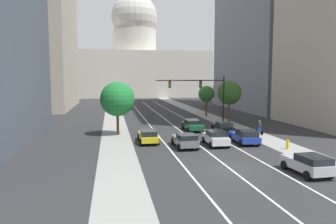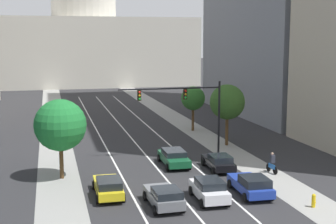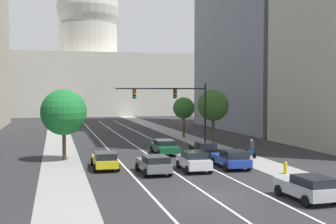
{
  "view_description": "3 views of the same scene",
  "coord_description": "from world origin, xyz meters",
  "views": [
    {
      "loc": [
        -8.7,
        -22.83,
        6.82
      ],
      "look_at": [
        -2.27,
        14.02,
        2.87
      ],
      "focal_mm": 35.21,
      "sensor_mm": 36.0,
      "label": 1
    },
    {
      "loc": [
        -8.7,
        -21.55,
        10.93
      ],
      "look_at": [
        1.18,
        18.21,
        4.68
      ],
      "focal_mm": 51.74,
      "sensor_mm": 36.0,
      "label": 2
    },
    {
      "loc": [
        -8.7,
        -24.46,
        6.1
      ],
      "look_at": [
        0.98,
        13.99,
        4.29
      ],
      "focal_mm": 48.3,
      "sensor_mm": 36.0,
      "label": 3
    }
  ],
  "objects": [
    {
      "name": "ground_plane",
      "position": [
        0.0,
        40.0,
        0.0
      ],
      "size": [
        400.0,
        400.0,
        0.0
      ],
      "primitive_type": "plane",
      "color": "#2B2B2D"
    },
    {
      "name": "sidewalk_left",
      "position": [
        -8.19,
        35.0,
        0.01
      ],
      "size": [
        3.29,
        130.0,
        0.01
      ],
      "primitive_type": "cube",
      "color": "gray",
      "rests_on": "ground"
    },
    {
      "name": "sidewalk_right",
      "position": [
        8.19,
        35.0,
        0.01
      ],
      "size": [
        3.29,
        130.0,
        0.01
      ],
      "primitive_type": "cube",
      "color": "gray",
      "rests_on": "ground"
    },
    {
      "name": "lane_stripe_left",
      "position": [
        -3.27,
        25.0,
        0.01
      ],
      "size": [
        0.16,
        90.0,
        0.01
      ],
      "primitive_type": "cube",
      "color": "white",
      "rests_on": "ground"
    },
    {
      "name": "lane_stripe_center",
      "position": [
        0.0,
        25.0,
        0.01
      ],
      "size": [
        0.16,
        90.0,
        0.01
      ],
      "primitive_type": "cube",
      "color": "white",
      "rests_on": "ground"
    },
    {
      "name": "lane_stripe_right",
      "position": [
        3.27,
        25.0,
        0.01
      ],
      "size": [
        0.16,
        90.0,
        0.01
      ],
      "primitive_type": "cube",
      "color": "white",
      "rests_on": "ground"
    },
    {
      "name": "office_tower_far_left",
      "position": [
        -25.37,
        54.61,
        17.24
      ],
      "size": [
        16.99,
        30.14,
        34.41
      ],
      "color": "#B7AD99",
      "rests_on": "ground"
    },
    {
      "name": "capitol_building",
      "position": [
        0.0,
        95.7,
        12.17
      ],
      "size": [
        50.83,
        22.49,
        37.0
      ],
      "color": "beige",
      "rests_on": "ground"
    },
    {
      "name": "car_gray",
      "position": [
        -1.63,
        7.92,
        0.75
      ],
      "size": [
        2.13,
        4.23,
        1.42
      ],
      "rotation": [
        0.0,
        0.0,
        1.6
      ],
      "color": "slate",
      "rests_on": "ground"
    },
    {
      "name": "car_blue",
      "position": [
        4.9,
        8.88,
        0.76
      ],
      "size": [
        2.27,
        4.78,
        1.47
      ],
      "rotation": [
        0.0,
        0.0,
        1.53
      ],
      "color": "#1E389E",
      "rests_on": "ground"
    },
    {
      "name": "car_white",
      "position": [
        1.63,
        8.44,
        0.8
      ],
      "size": [
        2.11,
        4.12,
        1.52
      ],
      "rotation": [
        0.0,
        0.0,
        1.54
      ],
      "color": "silver",
      "rests_on": "ground"
    },
    {
      "name": "car_yellow",
      "position": [
        -4.91,
        10.99,
        0.73
      ],
      "size": [
        1.99,
        4.73,
        1.38
      ],
      "rotation": [
        0.0,
        0.0,
        1.56
      ],
      "color": "yellow",
      "rests_on": "ground"
    },
    {
      "name": "car_green",
      "position": [
        1.64,
        17.96,
        0.74
      ],
      "size": [
        2.16,
        4.82,
        1.39
      ],
      "rotation": [
        0.0,
        0.0,
        1.56
      ],
      "color": "#14512D",
      "rests_on": "ground"
    },
    {
      "name": "car_black",
      "position": [
        4.9,
        15.6,
        0.72
      ],
      "size": [
        2.11,
        4.4,
        1.36
      ],
      "rotation": [
        0.0,
        0.0,
        1.53
      ],
      "color": "black",
      "rests_on": "ground"
    },
    {
      "name": "car_silver",
      "position": [
        4.91,
        -2.22,
        0.78
      ],
      "size": [
        2.17,
        4.09,
        1.46
      ],
      "rotation": [
        0.0,
        0.0,
        1.62
      ],
      "color": "#B2B5BA",
      "rests_on": "ground"
    },
    {
      "name": "traffic_signal_mast",
      "position": [
        3.78,
        21.02,
        5.04
      ],
      "size": [
        9.65,
        0.39,
        6.96
      ],
      "color": "black",
      "rests_on": "ground"
    },
    {
      "name": "fire_hydrant",
      "position": [
        7.83,
        5.56,
        0.46
      ],
      "size": [
        0.26,
        0.35,
        0.91
      ],
      "color": "yellow",
      "rests_on": "ground"
    },
    {
      "name": "cyclist",
      "position": [
        8.84,
        13.71,
        0.85
      ],
      "size": [
        0.38,
        1.7,
        1.72
      ],
      "rotation": [
        0.0,
        0.0,
        1.66
      ],
      "color": "black",
      "rests_on": "ground"
    },
    {
      "name": "street_tree_near_right",
      "position": [
        7.91,
        32.98,
        3.87
      ],
      "size": [
        2.85,
        2.85,
        5.32
      ],
      "color": "#51381E",
      "rests_on": "ground"
    },
    {
      "name": "street_tree_mid_right",
      "position": [
        8.96,
        24.44,
        4.49
      ],
      "size": [
        3.6,
        3.6,
        6.31
      ],
      "color": "#51381E",
      "rests_on": "ground"
    },
    {
      "name": "street_tree_near_left",
      "position": [
        -7.92,
        16.29,
        4.25
      ],
      "size": [
        4.06,
        4.06,
        6.3
      ],
      "color": "#51381E",
      "rests_on": "ground"
    }
  ]
}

